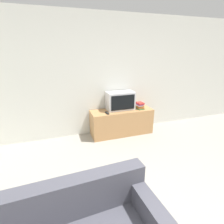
{
  "coord_description": "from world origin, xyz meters",
  "views": [
    {
      "loc": [
        -0.99,
        -0.72,
        1.86
      ],
      "look_at": [
        0.04,
        2.31,
        0.72
      ],
      "focal_mm": 28.0,
      "sensor_mm": 36.0,
      "label": 1
    }
  ],
  "objects_px": {
    "tv_stand": "(122,122)",
    "book_stack": "(140,106)",
    "television": "(120,101)",
    "remote_on_stand": "(107,113)"
  },
  "relations": [
    {
      "from": "remote_on_stand",
      "to": "tv_stand",
      "type": "bearing_deg",
      "value": 16.85
    },
    {
      "from": "television",
      "to": "book_stack",
      "type": "distance_m",
      "value": 0.47
    },
    {
      "from": "tv_stand",
      "to": "book_stack",
      "type": "xyz_separation_m",
      "value": [
        0.43,
        -0.04,
        0.36
      ]
    },
    {
      "from": "television",
      "to": "remote_on_stand",
      "type": "bearing_deg",
      "value": -153.7
    },
    {
      "from": "tv_stand",
      "to": "book_stack",
      "type": "height_order",
      "value": "book_stack"
    },
    {
      "from": "book_stack",
      "to": "remote_on_stand",
      "type": "distance_m",
      "value": 0.82
    },
    {
      "from": "tv_stand",
      "to": "television",
      "type": "bearing_deg",
      "value": 101.81
    },
    {
      "from": "tv_stand",
      "to": "television",
      "type": "distance_m",
      "value": 0.5
    },
    {
      "from": "television",
      "to": "book_stack",
      "type": "xyz_separation_m",
      "value": [
        0.44,
        -0.1,
        -0.13
      ]
    },
    {
      "from": "book_stack",
      "to": "remote_on_stand",
      "type": "xyz_separation_m",
      "value": [
        -0.81,
        -0.08,
        -0.06
      ]
    }
  ]
}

